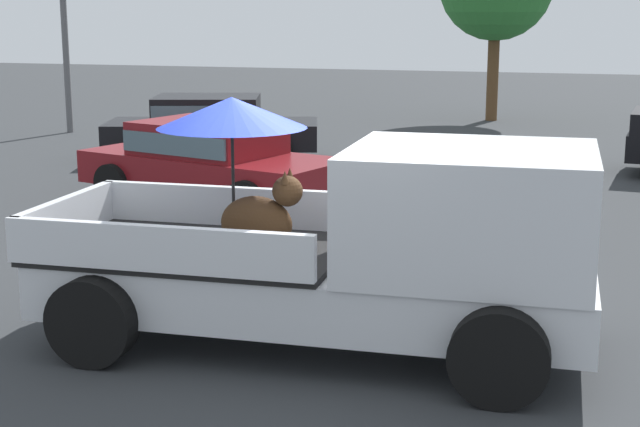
# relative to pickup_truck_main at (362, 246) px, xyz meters

# --- Properties ---
(ground_plane) EXTENTS (80.00, 80.00, 0.00)m
(ground_plane) POSITION_rel_pickup_truck_main_xyz_m (-0.44, -0.02, -0.98)
(ground_plane) COLOR #2D3033
(pickup_truck_main) EXTENTS (5.13, 2.43, 2.29)m
(pickup_truck_main) POSITION_rel_pickup_truck_main_xyz_m (0.00, 0.00, 0.00)
(pickup_truck_main) COLOR black
(pickup_truck_main) RESTS_ON ground
(parked_sedan_near) EXTENTS (4.63, 2.95, 1.33)m
(parked_sedan_near) POSITION_rel_pickup_truck_main_xyz_m (-5.76, 9.86, -0.24)
(parked_sedan_near) COLOR black
(parked_sedan_near) RESTS_ON ground
(parked_sedan_far) EXTENTS (4.62, 2.90, 1.33)m
(parked_sedan_far) POSITION_rel_pickup_truck_main_xyz_m (-3.96, 5.72, -0.24)
(parked_sedan_far) COLOR black
(parked_sedan_far) RESTS_ON ground
(motel_sign) EXTENTS (1.40, 0.16, 4.49)m
(motel_sign) POSITION_rel_pickup_truck_main_xyz_m (-11.01, 13.02, 2.21)
(motel_sign) COLOR #59595B
(motel_sign) RESTS_ON ground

